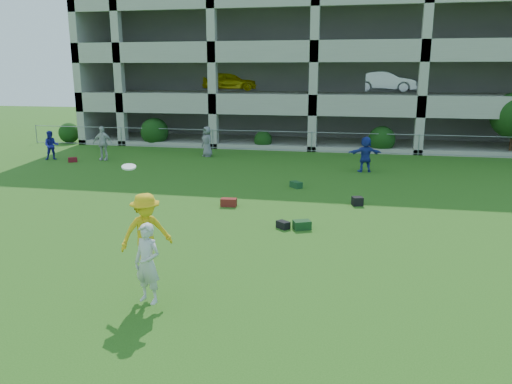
% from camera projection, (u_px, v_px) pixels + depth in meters
% --- Properties ---
extents(ground, '(100.00, 100.00, 0.00)m').
position_uv_depth(ground, '(232.00, 284.00, 11.16)').
color(ground, '#235114').
rests_on(ground, ground).
extents(bystander_a, '(0.94, 0.87, 1.54)m').
position_uv_depth(bystander_a, '(51.00, 145.00, 26.51)').
color(bystander_a, '#222094').
rests_on(bystander_a, ground).
extents(bystander_b, '(1.09, 0.52, 1.80)m').
position_uv_depth(bystander_b, '(103.00, 143.00, 26.39)').
color(bystander_b, silver).
rests_on(bystander_b, ground).
extents(bystander_c, '(0.96, 0.94, 1.66)m').
position_uv_depth(bystander_c, '(207.00, 142.00, 27.51)').
color(bystander_c, slate).
rests_on(bystander_c, ground).
extents(bystander_d, '(1.63, 0.86, 1.67)m').
position_uv_depth(bystander_d, '(365.00, 154.00, 23.33)').
color(bystander_d, '#213399').
rests_on(bystander_d, ground).
extents(bag_red_a, '(0.57, 0.34, 0.28)m').
position_uv_depth(bag_red_a, '(229.00, 202.00, 17.52)').
color(bag_red_a, '#5B0F17').
rests_on(bag_red_a, ground).
extents(bag_black_b, '(0.47, 0.45, 0.22)m').
position_uv_depth(bag_black_b, '(283.00, 225.00, 15.08)').
color(bag_black_b, black).
rests_on(bag_black_b, ground).
extents(bag_green_c, '(0.60, 0.53, 0.26)m').
position_uv_depth(bag_green_c, '(302.00, 225.00, 15.00)').
color(bag_green_c, '#133418').
rests_on(bag_green_c, ground).
extents(crate_d, '(0.44, 0.44, 0.30)m').
position_uv_depth(crate_d, '(357.00, 201.00, 17.65)').
color(crate_d, black).
rests_on(crate_d, ground).
extents(bag_red_f, '(0.53, 0.48, 0.24)m').
position_uv_depth(bag_red_f, '(73.00, 160.00, 25.98)').
color(bag_red_f, '#520E13').
rests_on(bag_red_f, ground).
extents(bag_green_g, '(0.56, 0.57, 0.25)m').
position_uv_depth(bag_green_g, '(296.00, 185.00, 20.30)').
color(bag_green_g, '#13341A').
rests_on(bag_green_g, ground).
extents(frisbee_contest, '(1.25, 1.52, 2.75)m').
position_uv_depth(frisbee_contest, '(146.00, 240.00, 10.18)').
color(frisbee_contest, yellow).
rests_on(frisbee_contest, ground).
extents(parking_garage, '(30.00, 14.00, 12.00)m').
position_uv_depth(parking_garage, '(325.00, 51.00, 36.11)').
color(parking_garage, '#9E998C').
rests_on(parking_garage, ground).
extents(fence, '(36.06, 0.06, 1.20)m').
position_uv_depth(fence, '(312.00, 142.00, 29.11)').
color(fence, gray).
rests_on(fence, ground).
extents(shrub_row, '(34.38, 2.52, 3.50)m').
position_uv_depth(shrub_row, '(393.00, 127.00, 28.67)').
color(shrub_row, '#163D11').
rests_on(shrub_row, ground).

